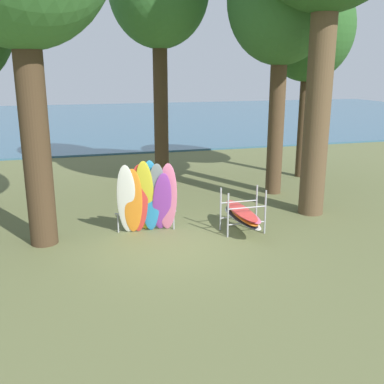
{
  "coord_description": "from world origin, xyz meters",
  "views": [
    {
      "loc": [
        -2.69,
        -10.7,
        4.46
      ],
      "look_at": [
        0.67,
        1.12,
        1.1
      ],
      "focal_mm": 42.16,
      "sensor_mm": 36.0,
      "label": 1
    }
  ],
  "objects_px": {
    "tree_mid_behind": "(282,4)",
    "tree_far_left_back": "(308,29)",
    "leaning_board_pile": "(147,199)",
    "board_storage_rack": "(242,214)"
  },
  "relations": [
    {
      "from": "tree_far_left_back",
      "to": "board_storage_rack",
      "type": "height_order",
      "value": "tree_far_left_back"
    },
    {
      "from": "tree_mid_behind",
      "to": "leaning_board_pile",
      "type": "distance_m",
      "value": 8.27
    },
    {
      "from": "tree_mid_behind",
      "to": "tree_far_left_back",
      "type": "distance_m",
      "value": 3.15
    },
    {
      "from": "tree_far_left_back",
      "to": "leaning_board_pile",
      "type": "distance_m",
      "value": 10.43
    },
    {
      "from": "tree_far_left_back",
      "to": "board_storage_rack",
      "type": "relative_size",
      "value": 3.81
    },
    {
      "from": "leaning_board_pile",
      "to": "board_storage_rack",
      "type": "height_order",
      "value": "leaning_board_pile"
    },
    {
      "from": "tree_mid_behind",
      "to": "tree_far_left_back",
      "type": "height_order",
      "value": "tree_mid_behind"
    },
    {
      "from": "leaning_board_pile",
      "to": "board_storage_rack",
      "type": "xyz_separation_m",
      "value": [
        2.59,
        -0.49,
        -0.51
      ]
    },
    {
      "from": "tree_far_left_back",
      "to": "leaning_board_pile",
      "type": "height_order",
      "value": "tree_far_left_back"
    },
    {
      "from": "tree_far_left_back",
      "to": "leaning_board_pile",
      "type": "xyz_separation_m",
      "value": [
        -7.55,
        -5.22,
        -4.95
      ]
    }
  ]
}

